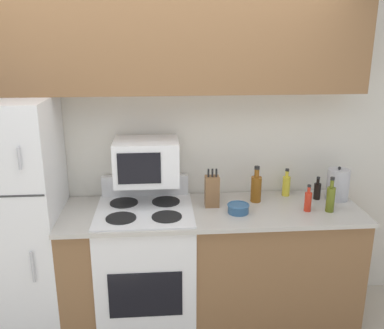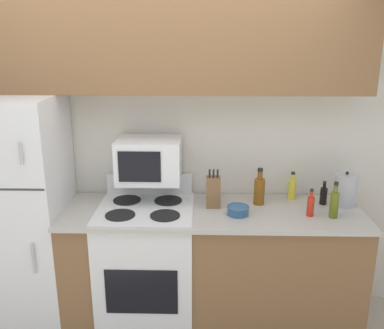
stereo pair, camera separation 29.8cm
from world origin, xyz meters
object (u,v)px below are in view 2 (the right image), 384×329
Objects in this scene: bottle_cooking_spray at (292,189)px; bowl at (238,210)px; bottle_whiskey at (259,190)px; stove at (147,264)px; refrigerator at (17,214)px; bottle_soy_sauce at (324,195)px; microwave at (149,160)px; knife_block at (213,192)px; bottle_hot_sauce at (311,205)px; kettle at (345,190)px; bottle_olive_oil at (334,204)px.

bowl is at bearing -144.63° from bottle_cooking_spray.
stove is at bearing -171.66° from bottle_whiskey.
refrigerator is 11.03× the size of bowl.
bottle_whiskey reaches higher than bottle_soy_sauce.
bottle_soy_sauce is (0.65, 0.22, 0.04)m from bowl.
microwave is (0.98, 0.12, 0.39)m from refrigerator.
microwave is 2.92× the size of bowl.
knife_block is at bearing 6.70° from stove.
bottle_soy_sauce is at bearing 5.18° from knife_block.
bottle_hot_sauce reaches higher than bottle_soy_sauce.
kettle is at bearing 14.12° from bowl.
kettle is at bearing 3.64° from knife_block.
bottle_whiskey is 1.07× the size of kettle.
knife_block reaches higher than bottle_olive_oil.
bowl is at bearing -161.75° from bottle_soy_sauce.
bottle_olive_oil is 0.24m from bottle_soy_sauce.
kettle is at bearing 4.67° from stove.
knife_block is 0.98m from kettle.
microwave is at bearing 168.96° from bottle_hot_sauce.
bottle_hot_sauce is 0.91× the size of bottle_cooking_spray.
knife_block is 1.83× the size of bowl.
bottle_soy_sauce is (1.32, 0.13, 0.52)m from stove.
knife_block is 1.12× the size of bottle_olive_oil.
bottle_hot_sauce is at bearing -78.04° from bottle_cooking_spray.
kettle reaches higher than bottle_soy_sauce.
bottle_whiskey is at bearing 154.51° from bottle_olive_oil.
microwave is 0.75m from bowl.
bottle_hot_sauce is (0.50, -0.01, 0.04)m from bowl.
refrigerator is 2.30m from bottle_olive_oil.
refrigerator reaches higher than microwave.
bottle_hot_sauce reaches higher than stove.
stove is 0.75m from knife_block.
bowl is (0.17, -0.14, -0.08)m from knife_block.
kettle is at bearing -0.63° from microwave.
bottle_cooking_spray is at bearing 156.37° from bottle_soy_sauce.
bottle_soy_sauce is at bearing -23.63° from bottle_cooking_spray.
bottle_hot_sauce is (0.68, -0.15, -0.04)m from knife_block.
stove is 1.02m from bottle_whiskey.
bottle_whiskey is at bearing 8.34° from stove.
bottle_cooking_spray reaches higher than bottle_hot_sauce.
stove is 4.22× the size of kettle.
bottle_whiskey is (-0.33, 0.21, 0.03)m from bottle_hot_sauce.
microwave reaches higher than bottle_whiskey.
bottle_olive_oil is at bearing -88.59° from bottle_soy_sauce.
microwave reaches higher than stove.
bottle_cooking_spray is 0.85× the size of bottle_olive_oil.
bottle_hot_sauce is (2.13, -0.10, 0.14)m from refrigerator.
bottle_hot_sauce is 0.32m from bottle_cooking_spray.
stove is 4.26× the size of bottle_olive_oil.
bottle_whiskey is (-0.27, -0.10, 0.02)m from bottle_cooking_spray.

